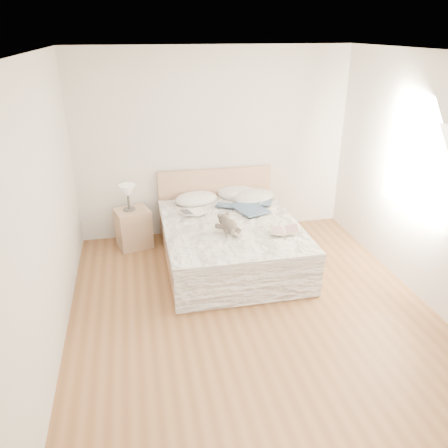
{
  "coord_description": "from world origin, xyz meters",
  "views": [
    {
      "loc": [
        -1.15,
        -3.9,
        2.9
      ],
      "look_at": [
        -0.11,
        1.05,
        0.62
      ],
      "focal_mm": 35.0,
      "sensor_mm": 36.0,
      "label": 1
    }
  ],
  "objects_px": {
    "table_lamp": "(128,192)",
    "childrens_book": "(284,230)",
    "bed": "(230,240)",
    "photo_book": "(192,213)",
    "nightstand": "(133,228)",
    "teddy_bear": "(229,230)"
  },
  "relations": [
    {
      "from": "table_lamp",
      "to": "childrens_book",
      "type": "height_order",
      "value": "table_lamp"
    },
    {
      "from": "bed",
      "to": "table_lamp",
      "type": "height_order",
      "value": "bed"
    },
    {
      "from": "nightstand",
      "to": "photo_book",
      "type": "distance_m",
      "value": 0.97
    },
    {
      "from": "childrens_book",
      "to": "teddy_bear",
      "type": "relative_size",
      "value": 1.14
    },
    {
      "from": "childrens_book",
      "to": "teddy_bear",
      "type": "bearing_deg",
      "value": -176.57
    },
    {
      "from": "table_lamp",
      "to": "teddy_bear",
      "type": "height_order",
      "value": "table_lamp"
    },
    {
      "from": "bed",
      "to": "nightstand",
      "type": "height_order",
      "value": "bed"
    },
    {
      "from": "nightstand",
      "to": "childrens_book",
      "type": "distance_m",
      "value": 2.23
    },
    {
      "from": "childrens_book",
      "to": "table_lamp",
      "type": "bearing_deg",
      "value": 158.67
    },
    {
      "from": "bed",
      "to": "teddy_bear",
      "type": "bearing_deg",
      "value": -103.5
    },
    {
      "from": "photo_book",
      "to": "table_lamp",
      "type": "bearing_deg",
      "value": 133.88
    },
    {
      "from": "table_lamp",
      "to": "photo_book",
      "type": "relative_size",
      "value": 1.12
    },
    {
      "from": "bed",
      "to": "nightstand",
      "type": "bearing_deg",
      "value": 149.88
    },
    {
      "from": "nightstand",
      "to": "table_lamp",
      "type": "distance_m",
      "value": 0.55
    },
    {
      "from": "table_lamp",
      "to": "nightstand",
      "type": "bearing_deg",
      "value": -16.38
    },
    {
      "from": "bed",
      "to": "photo_book",
      "type": "bearing_deg",
      "value": 147.12
    },
    {
      "from": "photo_book",
      "to": "teddy_bear",
      "type": "bearing_deg",
      "value": -80.86
    },
    {
      "from": "nightstand",
      "to": "childrens_book",
      "type": "xyz_separation_m",
      "value": [
        1.83,
        -1.23,
        0.35
      ]
    },
    {
      "from": "nightstand",
      "to": "teddy_bear",
      "type": "bearing_deg",
      "value": -44.23
    },
    {
      "from": "table_lamp",
      "to": "photo_book",
      "type": "distance_m",
      "value": 0.96
    },
    {
      "from": "childrens_book",
      "to": "photo_book",
      "type": "bearing_deg",
      "value": 154.61
    },
    {
      "from": "bed",
      "to": "photo_book",
      "type": "distance_m",
      "value": 0.63
    }
  ]
}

